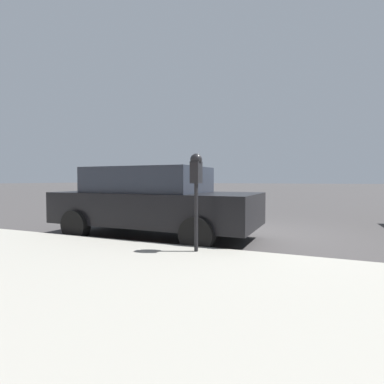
# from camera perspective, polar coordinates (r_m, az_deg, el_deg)

# --- Properties ---
(ground_plane) EXTENTS (220.00, 220.00, 0.00)m
(ground_plane) POSITION_cam_1_polar(r_m,az_deg,el_deg) (7.23, 8.73, -7.88)
(ground_plane) COLOR #3D3A3A
(sidewalk) EXTENTS (6.54, 56.00, 0.14)m
(sidewalk) POSITION_cam_1_polar(r_m,az_deg,el_deg) (2.50, -25.61, -26.68)
(sidewalk) COLOR #99968C
(sidewalk) RESTS_ON ground_plane
(parking_meter) EXTENTS (0.21, 0.19, 1.55)m
(parking_meter) POSITION_cam_1_polar(r_m,az_deg,el_deg) (4.71, 0.80, 2.93)
(parking_meter) COLOR black
(parking_meter) RESTS_ON sidewalk
(car_black) EXTENTS (2.20, 4.54, 1.56)m
(car_black) POSITION_cam_1_polar(r_m,az_deg,el_deg) (6.71, -7.36, -1.65)
(car_black) COLOR black
(car_black) RESTS_ON ground_plane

